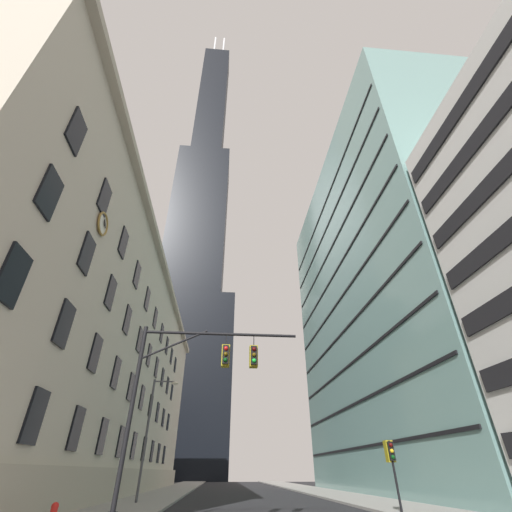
# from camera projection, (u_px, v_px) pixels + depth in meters

# --- Properties ---
(station_building) EXTENTS (16.01, 62.66, 23.58)m
(station_building) POSITION_uv_depth(u_px,v_px,m) (80.00, 365.00, 37.13)
(station_building) COLOR beige
(station_building) RESTS_ON ground
(dark_skyscraper) EXTENTS (29.98, 29.98, 232.97)m
(dark_skyscraper) POSITION_uv_depth(u_px,v_px,m) (195.00, 259.00, 126.39)
(dark_skyscraper) COLOR black
(dark_skyscraper) RESTS_ON ground
(glass_office_midrise) EXTENTS (15.83, 39.80, 42.57)m
(glass_office_midrise) POSITION_uv_depth(u_px,v_px,m) (395.00, 296.00, 44.35)
(glass_office_midrise) COLOR gray
(glass_office_midrise) RESTS_ON ground
(traffic_signal_mast) EXTENTS (7.73, 0.63, 7.92)m
(traffic_signal_mast) POSITION_uv_depth(u_px,v_px,m) (200.00, 375.00, 16.04)
(traffic_signal_mast) COLOR black
(traffic_signal_mast) RESTS_ON sidewalk_left
(traffic_light_near_right) EXTENTS (0.40, 0.63, 3.26)m
(traffic_light_near_right) POSITION_uv_depth(u_px,v_px,m) (391.00, 455.00, 18.35)
(traffic_light_near_right) COLOR black
(traffic_light_near_right) RESTS_ON sidewalk_right
(street_lamppost) EXTENTS (2.04, 0.32, 8.19)m
(street_lamppost) POSITION_uv_depth(u_px,v_px,m) (151.00, 425.00, 26.03)
(street_lamppost) COLOR #47474C
(street_lamppost) RESTS_ON sidewalk_left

